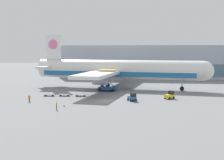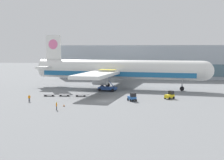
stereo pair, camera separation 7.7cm
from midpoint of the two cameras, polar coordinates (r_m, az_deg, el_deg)
ground_plane at (r=74.65m, az=-1.07°, el=-3.86°), size 400.00×400.00×0.00m
terminal_building at (r=138.01m, az=9.72°, el=3.33°), size 90.00×18.20×14.00m
airplane_main at (r=97.71m, az=0.63°, el=1.83°), size 57.90×48.64×17.00m
scissor_lift_loader at (r=92.31m, az=-0.80°, el=-0.56°), size 5.56×3.98×6.37m
baggage_tug_foreground at (r=79.02m, az=10.56°, el=-2.78°), size 2.70×2.76×2.00m
baggage_tug_mid at (r=74.52m, az=3.76°, el=-3.20°), size 2.48×2.81×2.00m
baggage_dolly_lead at (r=84.02m, az=-11.38°, el=-2.64°), size 3.76×1.76×0.48m
baggage_dolly_second at (r=83.31m, az=-8.67°, el=-2.66°), size 3.76×1.76×0.48m
baggage_dolly_third at (r=82.24m, az=-5.70°, el=-2.73°), size 3.76×1.76×0.48m
ground_crew_near at (r=64.37m, az=-10.07°, el=-4.59°), size 0.29×0.56×1.67m
ground_crew_far at (r=75.83m, az=-14.87°, el=-3.12°), size 0.56×0.30×1.72m
traffic_cone_near at (r=68.43m, az=-8.74°, el=-4.56°), size 0.40×0.40×0.55m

